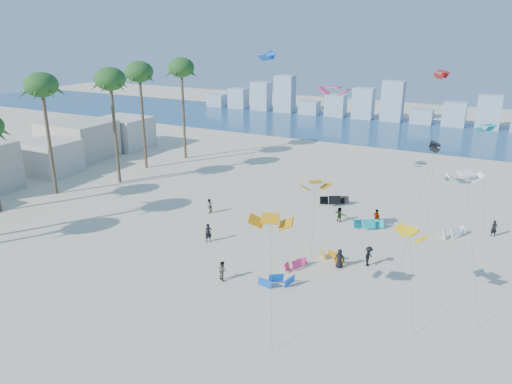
% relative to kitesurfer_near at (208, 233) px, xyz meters
% --- Properties ---
extents(ground, '(220.00, 220.00, 0.00)m').
position_rel_kitesurfer_near_xyz_m(ground, '(0.35, -12.71, -0.91)').
color(ground, beige).
rests_on(ground, ground).
extents(ocean, '(220.00, 220.00, 0.00)m').
position_rel_kitesurfer_near_xyz_m(ocean, '(0.35, 59.29, -0.91)').
color(ocean, navy).
rests_on(ocean, ground).
extents(kitesurfer_near, '(0.76, 0.79, 1.82)m').
position_rel_kitesurfer_near_xyz_m(kitesurfer_near, '(0.00, 0.00, 0.00)').
color(kitesurfer_near, black).
rests_on(kitesurfer_near, ground).
extents(kitesurfer_mid, '(0.98, 0.91, 1.62)m').
position_rel_kitesurfer_near_xyz_m(kitesurfer_mid, '(4.90, -5.61, -0.10)').
color(kitesurfer_mid, gray).
rests_on(kitesurfer_mid, ground).
extents(kitesurfers_far, '(28.49, 13.62, 1.87)m').
position_rel_kitesurfer_near_xyz_m(kitesurfers_far, '(10.96, 6.68, -0.06)').
color(kitesurfers_far, black).
rests_on(kitesurfers_far, ground).
extents(grounded_kites, '(16.27, 21.73, 1.06)m').
position_rel_kitesurfer_near_xyz_m(grounded_kites, '(11.72, 6.92, -0.44)').
color(grounded_kites, '#E7336D').
rests_on(grounded_kites, ground).
extents(flying_kites, '(25.98, 31.11, 17.18)m').
position_rel_kitesurfer_near_xyz_m(flying_kites, '(11.17, 7.99, 10.12)').
color(flying_kites, orange).
rests_on(flying_kites, ground).
extents(palm_row, '(8.97, 44.80, 15.01)m').
position_rel_kitesurfer_near_xyz_m(palm_row, '(-21.90, 3.48, 11.07)').
color(palm_row, brown).
rests_on(palm_row, ground).
extents(beachfront_buildings, '(11.50, 43.00, 6.00)m').
position_rel_kitesurfer_near_xyz_m(beachfront_buildings, '(-33.34, 8.10, 1.76)').
color(beachfront_buildings, beige).
rests_on(beachfront_buildings, ground).
extents(distant_skyline, '(85.00, 3.00, 8.40)m').
position_rel_kitesurfer_near_xyz_m(distant_skyline, '(-0.84, 69.29, 2.18)').
color(distant_skyline, '#9EADBF').
rests_on(distant_skyline, ground).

